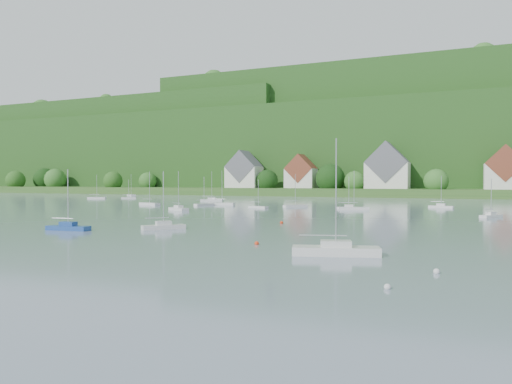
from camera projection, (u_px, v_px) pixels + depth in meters
far_shore_strip at (379, 192)px, 200.99m from camera, size 600.00×60.00×3.00m
forested_ridge at (401, 149)px, 263.38m from camera, size 620.00×181.22×69.89m
village_building_0 at (244, 173)px, 210.46m from camera, size 14.00×10.40×16.00m
village_building_1 at (301, 174)px, 202.50m from camera, size 12.00×9.36×14.00m
village_building_2 at (387, 170)px, 187.79m from camera, size 16.00×11.44×18.00m
village_building_3 at (504, 171)px, 170.26m from camera, size 13.00×10.40×15.50m
near_sailboat_1 at (68, 227)px, 59.21m from camera, size 5.59×2.13×7.36m
near_sailboat_3 at (164, 226)px, 60.54m from camera, size 4.62×4.96×7.16m
near_sailboat_4 at (336, 249)px, 39.33m from camera, size 7.23×3.88×9.40m
mooring_buoy_1 at (387, 289)px, 27.09m from camera, size 0.39×0.39×0.39m
mooring_buoy_2 at (257, 245)px, 45.93m from camera, size 0.42×0.42×0.42m
mooring_buoy_3 at (281, 224)px, 68.43m from camera, size 0.47×0.47×0.47m
mooring_buoy_4 at (436, 273)px, 31.64m from camera, size 0.42×0.42×0.42m
far_sailboat_cluster at (347, 204)px, 119.78m from camera, size 204.92×78.92×8.71m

